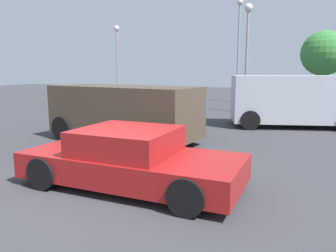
# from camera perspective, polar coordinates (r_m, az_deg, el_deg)

# --- Properties ---
(ground_plane) EXTENTS (80.00, 80.00, 0.00)m
(ground_plane) POSITION_cam_1_polar(r_m,az_deg,el_deg) (6.66, -9.71, -10.49)
(ground_plane) COLOR #38383D
(sedan_foreground) EXTENTS (4.45, 2.13, 1.16)m
(sedan_foreground) POSITION_cam_1_polar(r_m,az_deg,el_deg) (6.53, -6.57, -5.85)
(sedan_foreground) COLOR maroon
(sedan_foreground) RESTS_ON ground_plane
(dog) EXTENTS (0.64, 0.27, 0.44)m
(dog) POSITION_cam_1_polar(r_m,az_deg,el_deg) (8.40, -22.64, -4.92)
(dog) COLOR white
(dog) RESTS_ON ground_plane
(van_white) EXTENTS (5.17, 3.26, 2.10)m
(van_white) POSITION_cam_1_polar(r_m,az_deg,el_deg) (14.29, 20.99, 4.44)
(van_white) COLOR #B2B7C1
(van_white) RESTS_ON ground_plane
(suv_dark) EXTENTS (5.19, 2.83, 1.81)m
(suv_dark) POSITION_cam_1_polar(r_m,az_deg,el_deg) (10.52, -7.77, 2.58)
(suv_dark) COLOR #4C3D2D
(suv_dark) RESTS_ON ground_plane
(pedestrian) EXTENTS (0.57, 0.25, 1.52)m
(pedestrian) POSITION_cam_1_polar(r_m,az_deg,el_deg) (11.78, 5.58, 2.88)
(pedestrian) COLOR black
(pedestrian) RESTS_ON ground_plane
(light_post_near) EXTENTS (0.44, 0.44, 5.94)m
(light_post_near) POSITION_cam_1_polar(r_m,az_deg,el_deg) (27.78, -8.93, 13.25)
(light_post_near) COLOR gray
(light_post_near) RESTS_ON ground_plane
(light_post_mid) EXTENTS (0.44, 0.44, 7.32)m
(light_post_mid) POSITION_cam_1_polar(r_m,az_deg,el_deg) (24.74, 12.36, 15.47)
(light_post_mid) COLOR gray
(light_post_mid) RESTS_ON ground_plane
(light_post_far) EXTENTS (0.44, 0.44, 5.82)m
(light_post_far) POSITION_cam_1_polar(r_m,az_deg,el_deg) (18.58, 13.79, 14.71)
(light_post_far) COLOR gray
(light_post_far) RESTS_ON ground_plane
(tree_back_left) EXTENTS (3.01, 3.01, 4.96)m
(tree_back_left) POSITION_cam_1_polar(r_m,az_deg,el_deg) (24.75, 25.74, 11.39)
(tree_back_left) COLOR brown
(tree_back_left) RESTS_ON ground_plane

